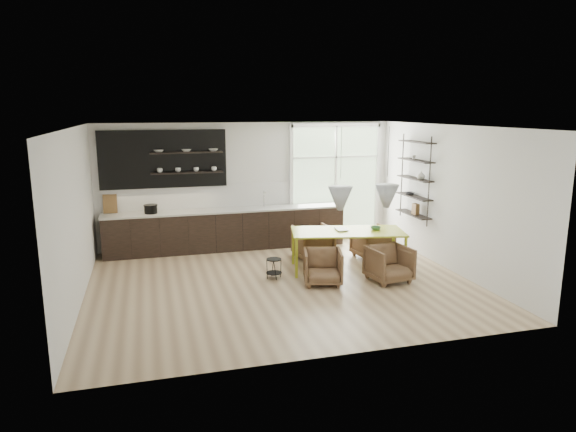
% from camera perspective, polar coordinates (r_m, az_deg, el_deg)
% --- Properties ---
extents(room, '(7.02, 6.01, 2.91)m').
position_cam_1_polar(room, '(10.53, 0.79, 2.29)').
color(room, '#CDB188').
rests_on(room, ground).
extents(kitchen_run, '(5.54, 0.69, 2.75)m').
position_cam_1_polar(kitchen_run, '(11.96, -7.26, -0.85)').
color(kitchen_run, black).
rests_on(kitchen_run, ground).
extents(right_shelving, '(0.26, 1.22, 1.90)m').
position_cam_1_polar(right_shelving, '(11.64, 13.97, 3.81)').
color(right_shelving, black).
rests_on(right_shelving, ground).
extents(dining_table, '(2.38, 1.44, 0.81)m').
position_cam_1_polar(dining_table, '(10.35, 6.64, -1.95)').
color(dining_table, '#AAB620').
rests_on(dining_table, ground).
extents(armchair_back_left, '(0.82, 0.84, 0.72)m').
position_cam_1_polar(armchair_back_left, '(11.21, 2.79, -2.90)').
color(armchair_back_left, brown).
rests_on(armchair_back_left, ground).
extents(armchair_back_right, '(0.82, 0.84, 0.69)m').
position_cam_1_polar(armchair_back_right, '(11.38, 9.33, -2.88)').
color(armchair_back_right, brown).
rests_on(armchair_back_right, ground).
extents(armchair_front_left, '(0.84, 0.86, 0.65)m').
position_cam_1_polar(armchair_front_left, '(9.60, 3.88, -5.67)').
color(armchair_front_left, brown).
rests_on(armchair_front_left, ground).
extents(armchair_front_right, '(0.82, 0.84, 0.68)m').
position_cam_1_polar(armchair_front_right, '(9.90, 11.17, -5.23)').
color(armchair_front_right, brown).
rests_on(armchair_front_right, ground).
extents(wire_stool, '(0.31, 0.31, 0.39)m').
position_cam_1_polar(wire_stool, '(9.90, -1.58, -5.54)').
color(wire_stool, black).
rests_on(wire_stool, ground).
extents(table_book, '(0.25, 0.32, 0.03)m').
position_cam_1_polar(table_book, '(10.34, 5.38, -1.53)').
color(table_book, white).
rests_on(table_book, dining_table).
extents(table_bowl, '(0.21, 0.21, 0.06)m').
position_cam_1_polar(table_bowl, '(10.50, 9.71, -1.34)').
color(table_bowl, '#427647').
rests_on(table_bowl, dining_table).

